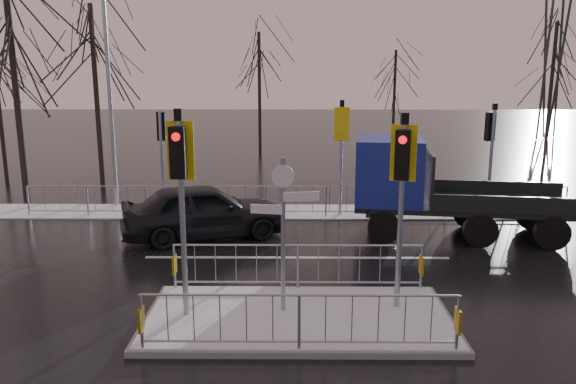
{
  "coord_description": "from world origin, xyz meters",
  "views": [
    {
      "loc": [
        -0.12,
        -10.25,
        4.84
      ],
      "look_at": [
        -0.23,
        3.67,
        1.8
      ],
      "focal_mm": 35.0,
      "sensor_mm": 36.0,
      "label": 1
    }
  ],
  "objects_px": {
    "car_far_lane": "(204,211)",
    "street_lamp_left": "(111,80)",
    "flatbed_truck": "(418,184)",
    "traffic_island": "(298,302)"
  },
  "relations": [
    {
      "from": "car_far_lane",
      "to": "street_lamp_left",
      "type": "bearing_deg",
      "value": 25.47
    },
    {
      "from": "street_lamp_left",
      "to": "car_far_lane",
      "type": "bearing_deg",
      "value": -46.04
    },
    {
      "from": "car_far_lane",
      "to": "flatbed_truck",
      "type": "xyz_separation_m",
      "value": [
        6.31,
        0.36,
        0.73
      ]
    },
    {
      "from": "traffic_island",
      "to": "car_far_lane",
      "type": "bearing_deg",
      "value": 115.58
    },
    {
      "from": "car_far_lane",
      "to": "street_lamp_left",
      "type": "xyz_separation_m",
      "value": [
        -3.72,
        3.86,
        3.68
      ]
    },
    {
      "from": "traffic_island",
      "to": "car_far_lane",
      "type": "height_order",
      "value": "traffic_island"
    },
    {
      "from": "car_far_lane",
      "to": "flatbed_truck",
      "type": "bearing_deg",
      "value": -105.23
    },
    {
      "from": "traffic_island",
      "to": "street_lamp_left",
      "type": "xyz_separation_m",
      "value": [
        -6.42,
        9.49,
        4.1
      ]
    },
    {
      "from": "flatbed_truck",
      "to": "street_lamp_left",
      "type": "bearing_deg",
      "value": 160.76
    },
    {
      "from": "flatbed_truck",
      "to": "street_lamp_left",
      "type": "distance_m",
      "value": 11.03
    }
  ]
}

